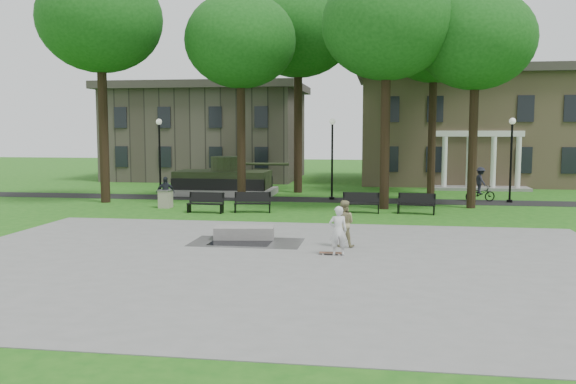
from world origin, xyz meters
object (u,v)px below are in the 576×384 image
object	(u,v)px
park_bench_0	(206,202)
trash_bin	(166,199)
friend_watching	(344,223)
cyclist	(480,187)
concrete_block	(244,233)
skateboarder	(338,231)

from	to	relation	value
park_bench_0	trash_bin	xyz separation A→B (m)	(-2.62, 1.51, -0.04)
friend_watching	trash_bin	xyz separation A→B (m)	(-9.85, 9.36, -0.35)
cyclist	trash_bin	bearing A→B (deg)	91.38
concrete_block	friend_watching	size ratio (longest dim) A/B	1.35
concrete_block	friend_watching	bearing A→B (deg)	-15.47
concrete_block	skateboarder	distance (m)	4.52
friend_watching	concrete_block	bearing A→B (deg)	-7.84
concrete_block	park_bench_0	distance (m)	7.65
park_bench_0	trash_bin	bearing A→B (deg)	153.71
cyclist	friend_watching	bearing A→B (deg)	138.64
concrete_block	skateboarder	size ratio (longest dim) A/B	1.36
skateboarder	trash_bin	world-z (taller)	skateboarder
friend_watching	trash_bin	size ratio (longest dim) A/B	1.70
skateboarder	friend_watching	xyz separation A→B (m)	(0.08, 1.51, 0.01)
concrete_block	cyclist	size ratio (longest dim) A/B	1.12
concrete_block	cyclist	world-z (taller)	cyclist
skateboarder	friend_watching	distance (m)	1.52
cyclist	skateboarder	bearing A→B (deg)	140.49
friend_watching	cyclist	size ratio (longest dim) A/B	0.83
friend_watching	cyclist	xyz separation A→B (m)	(6.89, 14.66, -0.03)
friend_watching	trash_bin	distance (m)	13.59
cyclist	park_bench_0	xyz separation A→B (m)	(-14.12, -6.81, -0.29)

